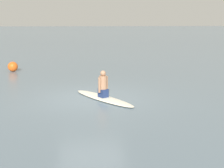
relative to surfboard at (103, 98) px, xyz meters
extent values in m
plane|color=slate|center=(-0.45, 0.18, -0.04)|extent=(400.00, 400.00, 0.00)
ellipsoid|color=silver|center=(0.00, 0.00, 0.00)|extent=(2.36, 3.12, 0.08)
cube|color=navy|center=(0.00, 0.00, 0.19)|extent=(0.40, 0.42, 0.31)
cylinder|color=#9E7051|center=(0.00, 0.00, 0.58)|extent=(0.40, 0.40, 0.51)
sphere|color=#9E7051|center=(0.00, 0.00, 0.93)|extent=(0.21, 0.21, 0.21)
cylinder|color=#9E7051|center=(0.15, 0.10, 0.52)|extent=(0.11, 0.11, 0.56)
cylinder|color=#9E7051|center=(-0.15, -0.10, 0.52)|extent=(0.11, 0.11, 0.56)
sphere|color=#E55919|center=(-4.75, 6.99, 0.24)|extent=(0.57, 0.57, 0.57)
camera|label=1|loc=(-0.77, -11.03, 2.78)|focal=49.14mm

